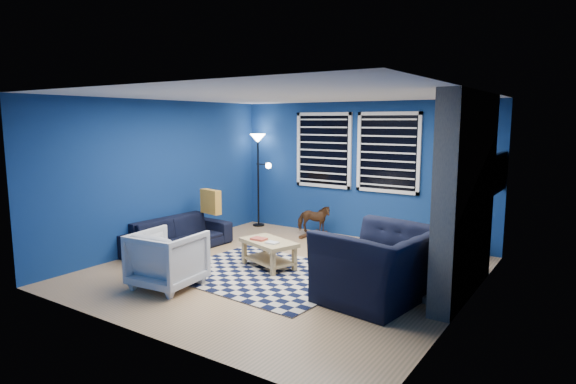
% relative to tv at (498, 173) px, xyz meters
% --- Properties ---
extents(floor, '(5.00, 5.00, 0.00)m').
position_rel_tv_xyz_m(floor, '(-2.45, -2.00, -1.40)').
color(floor, tan).
rests_on(floor, ground).
extents(ceiling, '(5.00, 5.00, 0.00)m').
position_rel_tv_xyz_m(ceiling, '(-2.45, -2.00, 1.10)').
color(ceiling, white).
rests_on(ceiling, wall_back).
extents(wall_back, '(5.00, 0.00, 5.00)m').
position_rel_tv_xyz_m(wall_back, '(-2.45, 0.50, -0.15)').
color(wall_back, navy).
rests_on(wall_back, floor).
extents(wall_left, '(0.00, 5.00, 5.00)m').
position_rel_tv_xyz_m(wall_left, '(-4.95, -2.00, -0.15)').
color(wall_left, navy).
rests_on(wall_left, floor).
extents(wall_right, '(0.00, 5.00, 5.00)m').
position_rel_tv_xyz_m(wall_right, '(0.05, -2.00, -0.15)').
color(wall_right, navy).
rests_on(wall_right, floor).
extents(fireplace, '(0.65, 2.00, 2.50)m').
position_rel_tv_xyz_m(fireplace, '(-0.09, -1.50, -0.20)').
color(fireplace, gray).
rests_on(fireplace, floor).
extents(window_left, '(1.17, 0.06, 1.42)m').
position_rel_tv_xyz_m(window_left, '(-3.20, 0.46, 0.20)').
color(window_left, black).
rests_on(window_left, wall_back).
extents(window_right, '(1.17, 0.06, 1.42)m').
position_rel_tv_xyz_m(window_right, '(-1.90, 0.46, 0.20)').
color(window_right, black).
rests_on(window_right, wall_back).
extents(tv, '(0.07, 1.00, 0.58)m').
position_rel_tv_xyz_m(tv, '(0.00, 0.00, 0.00)').
color(tv, black).
rests_on(tv, wall_right).
extents(rug, '(2.63, 2.17, 0.02)m').
position_rel_tv_xyz_m(rug, '(-2.59, -2.25, -1.39)').
color(rug, black).
rests_on(rug, floor).
extents(sofa, '(1.90, 0.83, 0.54)m').
position_rel_tv_xyz_m(sofa, '(-4.55, -2.03, -1.13)').
color(sofa, black).
rests_on(sofa, floor).
extents(armchair_big, '(1.51, 1.37, 0.88)m').
position_rel_tv_xyz_m(armchair_big, '(-0.85, -2.28, -0.96)').
color(armchair_big, black).
rests_on(armchair_big, floor).
extents(armchair_bent, '(0.87, 0.89, 0.74)m').
position_rel_tv_xyz_m(armchair_bent, '(-3.34, -3.36, -1.03)').
color(armchair_bent, gray).
rests_on(armchair_bent, floor).
extents(rocking_horse, '(0.49, 0.69, 0.53)m').
position_rel_tv_xyz_m(rocking_horse, '(-3.16, 0.06, -1.06)').
color(rocking_horse, '#452516').
rests_on(rocking_horse, floor).
extents(coffee_table, '(0.98, 0.75, 0.43)m').
position_rel_tv_xyz_m(coffee_table, '(-2.73, -1.97, -1.10)').
color(coffee_table, tan).
rests_on(coffee_table, rug).
extents(cabinet, '(0.58, 0.40, 0.56)m').
position_rel_tv_xyz_m(cabinet, '(-0.68, 0.10, -1.15)').
color(cabinet, tan).
rests_on(cabinet, floor).
extents(floor_lamp, '(0.52, 0.32, 1.89)m').
position_rel_tv_xyz_m(floor_lamp, '(-4.57, 0.25, 0.15)').
color(floor_lamp, black).
rests_on(floor_lamp, floor).
extents(throw_pillow, '(0.46, 0.22, 0.42)m').
position_rel_tv_xyz_m(throw_pillow, '(-4.40, -1.39, -0.65)').
color(throw_pillow, '#C0852D').
rests_on(throw_pillow, sofa).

